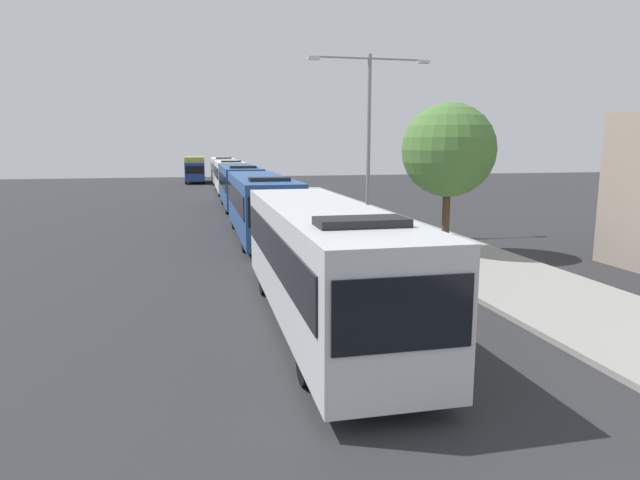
# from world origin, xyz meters

# --- Properties ---
(bus_lead) EXTENTS (2.58, 11.47, 3.21)m
(bus_lead) POSITION_xyz_m (-1.30, 10.87, 1.69)
(bus_lead) COLOR silver
(bus_lead) RESTS_ON ground_plane
(bus_second_in_line) EXTENTS (2.58, 11.91, 3.21)m
(bus_second_in_line) POSITION_xyz_m (-1.30, 24.70, 1.69)
(bus_second_in_line) COLOR #284C8C
(bus_second_in_line) RESTS_ON ground_plane
(bus_middle) EXTENTS (2.58, 10.84, 3.21)m
(bus_middle) POSITION_xyz_m (-1.30, 38.09, 1.69)
(bus_middle) COLOR #284C8C
(bus_middle) RESTS_ON ground_plane
(bus_fourth_in_line) EXTENTS (2.58, 11.47, 3.21)m
(bus_fourth_in_line) POSITION_xyz_m (-1.30, 51.43, 1.69)
(bus_fourth_in_line) COLOR silver
(bus_fourth_in_line) RESTS_ON ground_plane
(bus_rear) EXTENTS (2.58, 12.19, 3.21)m
(bus_rear) POSITION_xyz_m (-1.30, 65.36, 1.69)
(bus_rear) COLOR silver
(bus_rear) RESTS_ON ground_plane
(white_suv) EXTENTS (1.86, 4.72, 1.90)m
(white_suv) POSITION_xyz_m (2.40, 16.75, 1.03)
(white_suv) COLOR #B7B7BC
(white_suv) RESTS_ON ground_plane
(box_truck_oncoming) EXTENTS (2.35, 7.75, 3.15)m
(box_truck_oncoming) POSITION_xyz_m (-4.60, 67.68, 1.71)
(box_truck_oncoming) COLOR navy
(box_truck_oncoming) RESTS_ON ground_plane
(streetlamp_mid) EXTENTS (6.16, 0.28, 8.80)m
(streetlamp_mid) POSITION_xyz_m (4.10, 24.16, 5.52)
(streetlamp_mid) COLOR gray
(streetlamp_mid) RESTS_ON sidewalk
(roadside_tree) EXTENTS (3.87, 3.87, 6.16)m
(roadside_tree) POSITION_xyz_m (5.84, 18.73, 4.37)
(roadside_tree) COLOR #4C3823
(roadside_tree) RESTS_ON sidewalk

